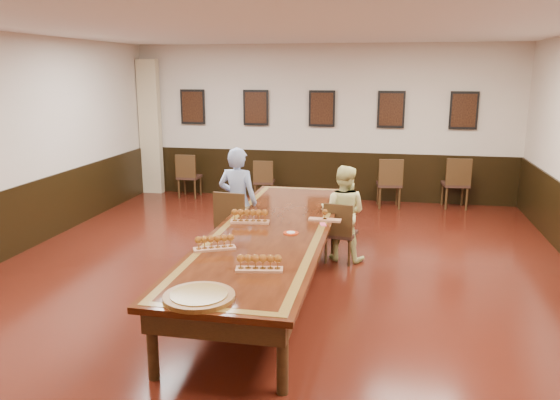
% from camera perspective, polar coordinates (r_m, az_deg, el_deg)
% --- Properties ---
extents(floor, '(8.00, 10.00, 0.02)m').
position_cam_1_polar(floor, '(7.04, -0.80, -8.96)').
color(floor, black).
rests_on(floor, ground).
extents(ceiling, '(8.00, 10.00, 0.02)m').
position_cam_1_polar(ceiling, '(6.53, -0.90, 18.17)').
color(ceiling, white).
rests_on(ceiling, floor).
extents(wall_back, '(8.00, 0.02, 3.20)m').
position_cam_1_polar(wall_back, '(11.50, 4.41, 8.04)').
color(wall_back, beige).
rests_on(wall_back, floor).
extents(chair_man, '(0.53, 0.57, 1.00)m').
position_cam_1_polar(chair_man, '(7.94, -4.69, -2.47)').
color(chair_man, '#301C15').
rests_on(chair_man, floor).
extents(chair_woman, '(0.48, 0.51, 0.88)m').
position_cam_1_polar(chair_woman, '(7.79, 6.38, -3.30)').
color(chair_woman, '#301C15').
rests_on(chair_woman, floor).
extents(spare_chair_a, '(0.44, 0.48, 0.94)m').
position_cam_1_polar(spare_chair_a, '(11.87, -9.46, 2.56)').
color(spare_chair_a, '#301C15').
rests_on(spare_chair_a, floor).
extents(spare_chair_b, '(0.45, 0.48, 0.87)m').
position_cam_1_polar(spare_chair_b, '(11.38, -1.66, 2.09)').
color(spare_chair_b, '#301C15').
rests_on(spare_chair_b, floor).
extents(spare_chair_c, '(0.52, 0.56, 1.00)m').
position_cam_1_polar(spare_chair_c, '(11.04, 11.33, 1.81)').
color(spare_chair_c, '#301C15').
rests_on(spare_chair_c, floor).
extents(spare_chair_d, '(0.53, 0.57, 1.02)m').
position_cam_1_polar(spare_chair_d, '(11.31, 17.85, 1.75)').
color(spare_chair_d, '#301C15').
rests_on(spare_chair_d, floor).
extents(person_man, '(0.63, 0.45, 1.60)m').
position_cam_1_polar(person_man, '(7.96, -4.43, -0.20)').
color(person_man, '#4463AC').
rests_on(person_man, floor).
extents(person_woman, '(0.76, 0.64, 1.37)m').
position_cam_1_polar(person_woman, '(7.81, 6.60, -1.37)').
color(person_woman, '#E4E18F').
rests_on(person_woman, floor).
extents(pink_phone, '(0.10, 0.15, 0.01)m').
position_cam_1_polar(pink_phone, '(6.97, 4.52, -2.56)').
color(pink_phone, '#EB4E6F').
rests_on(pink_phone, conference_table).
extents(curtain, '(0.45, 0.18, 2.90)m').
position_cam_1_polar(curtain, '(12.36, -13.40, 7.39)').
color(curtain, tan).
rests_on(curtain, floor).
extents(wainscoting, '(8.00, 10.00, 1.00)m').
position_cam_1_polar(wainscoting, '(6.86, -0.82, -5.02)').
color(wainscoting, black).
rests_on(wainscoting, floor).
extents(conference_table, '(1.40, 5.00, 0.76)m').
position_cam_1_polar(conference_table, '(6.82, -0.82, -4.13)').
color(conference_table, black).
rests_on(conference_table, floor).
extents(posters, '(6.14, 0.04, 0.74)m').
position_cam_1_polar(posters, '(11.41, 4.40, 9.51)').
color(posters, black).
rests_on(posters, wall_back).
extents(flight_a, '(0.51, 0.22, 0.19)m').
position_cam_1_polar(flight_a, '(7.01, -3.18, -1.76)').
color(flight_a, '#985E3F').
rests_on(flight_a, conference_table).
extents(flight_b, '(0.43, 0.14, 0.16)m').
position_cam_1_polar(flight_b, '(7.13, 4.71, -1.63)').
color(flight_b, '#985E3F').
rests_on(flight_b, conference_table).
extents(flight_c, '(0.47, 0.32, 0.17)m').
position_cam_1_polar(flight_c, '(6.01, -6.86, -4.50)').
color(flight_c, '#985E3F').
rests_on(flight_c, conference_table).
extents(flight_d, '(0.48, 0.21, 0.17)m').
position_cam_1_polar(flight_d, '(5.36, -2.19, -6.65)').
color(flight_d, '#985E3F').
rests_on(flight_d, conference_table).
extents(red_plate_grp, '(0.18, 0.18, 0.02)m').
position_cam_1_polar(red_plate_grp, '(6.57, 1.15, -3.48)').
color(red_plate_grp, '#AB290B').
rests_on(red_plate_grp, conference_table).
extents(carved_platter, '(0.74, 0.74, 0.05)m').
position_cam_1_polar(carved_platter, '(4.81, -8.45, -9.95)').
color(carved_platter, '#532F10').
rests_on(carved_platter, conference_table).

